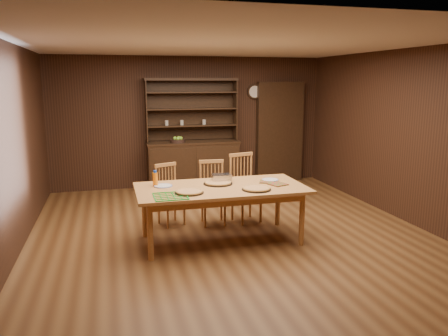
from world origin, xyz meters
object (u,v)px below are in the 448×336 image
object	(u,v)px
china_hutch	(193,158)
dining_table	(221,192)
chair_left	(169,192)
chair_right	(244,185)
juice_bottle	(155,179)
chair_center	(213,190)

from	to	relation	value
china_hutch	dining_table	xyz separation A→B (m)	(-0.20, -3.06, 0.09)
chair_left	chair_right	size ratio (longest dim) A/B	0.88
juice_bottle	china_hutch	bearing A→B (deg)	69.69
china_hutch	juice_bottle	xyz separation A→B (m)	(-1.04, -2.80, 0.25)
chair_right	juice_bottle	distance (m)	1.52
china_hutch	juice_bottle	size ratio (longest dim) A/B	10.38
chair_center	juice_bottle	xyz separation A→B (m)	(-0.90, -0.52, 0.34)
china_hutch	chair_center	xyz separation A→B (m)	(-0.14, -2.28, -0.09)
china_hutch	juice_bottle	bearing A→B (deg)	-110.31
china_hutch	dining_table	distance (m)	3.07
dining_table	chair_left	size ratio (longest dim) A/B	2.43
dining_table	chair_left	bearing A→B (deg)	122.15
chair_right	chair_left	bearing A→B (deg)	160.36
china_hutch	chair_right	world-z (taller)	china_hutch
dining_table	juice_bottle	size ratio (longest dim) A/B	10.61
dining_table	china_hutch	bearing A→B (deg)	86.19
dining_table	juice_bottle	world-z (taller)	juice_bottle
dining_table	chair_right	size ratio (longest dim) A/B	2.14
chair_left	china_hutch	bearing A→B (deg)	47.70
chair_center	chair_right	bearing A→B (deg)	4.75
chair_center	chair_right	distance (m)	0.50
dining_table	chair_center	bearing A→B (deg)	84.97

